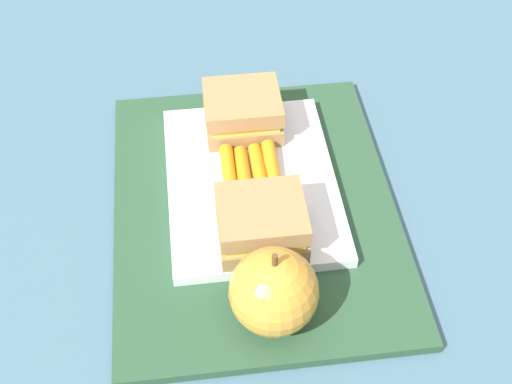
{
  "coord_description": "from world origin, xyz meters",
  "views": [
    {
      "loc": [
        0.47,
        -0.06,
        0.54
      ],
      "look_at": [
        0.01,
        0.0,
        0.04
      ],
      "focal_mm": 49.47,
      "sensor_mm": 36.0,
      "label": 1
    }
  ],
  "objects_px": {
    "food_tray": "(251,182)",
    "carrot_sticks_bundle": "(251,173)",
    "sandwich_half_left": "(243,112)",
    "apple": "(274,292)",
    "sandwich_half_right": "(261,223)"
  },
  "relations": [
    {
      "from": "food_tray",
      "to": "apple",
      "type": "xyz_separation_m",
      "value": [
        0.16,
        0.0,
        0.03
      ]
    },
    {
      "from": "carrot_sticks_bundle",
      "to": "sandwich_half_left",
      "type": "bearing_deg",
      "value": 179.9
    },
    {
      "from": "carrot_sticks_bundle",
      "to": "apple",
      "type": "xyz_separation_m",
      "value": [
        0.16,
        0.0,
        0.02
      ]
    },
    {
      "from": "sandwich_half_right",
      "to": "carrot_sticks_bundle",
      "type": "xyz_separation_m",
      "value": [
        -0.08,
        -0.0,
        -0.01
      ]
    },
    {
      "from": "food_tray",
      "to": "carrot_sticks_bundle",
      "type": "relative_size",
      "value": 2.96
    },
    {
      "from": "sandwich_half_left",
      "to": "apple",
      "type": "xyz_separation_m",
      "value": [
        0.24,
        0.0,
        0.0
      ]
    },
    {
      "from": "food_tray",
      "to": "sandwich_half_right",
      "type": "bearing_deg",
      "value": 0.0
    },
    {
      "from": "apple",
      "to": "sandwich_half_left",
      "type": "bearing_deg",
      "value": -179.96
    },
    {
      "from": "sandwich_half_left",
      "to": "carrot_sticks_bundle",
      "type": "relative_size",
      "value": 1.03
    },
    {
      "from": "sandwich_half_right",
      "to": "apple",
      "type": "height_order",
      "value": "apple"
    },
    {
      "from": "food_tray",
      "to": "carrot_sticks_bundle",
      "type": "height_order",
      "value": "carrot_sticks_bundle"
    },
    {
      "from": "food_tray",
      "to": "sandwich_half_left",
      "type": "xyz_separation_m",
      "value": [
        -0.08,
        0.0,
        0.03
      ]
    },
    {
      "from": "carrot_sticks_bundle",
      "to": "apple",
      "type": "distance_m",
      "value": 0.16
    },
    {
      "from": "sandwich_half_left",
      "to": "apple",
      "type": "relative_size",
      "value": 0.91
    },
    {
      "from": "food_tray",
      "to": "carrot_sticks_bundle",
      "type": "distance_m",
      "value": 0.01
    }
  ]
}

